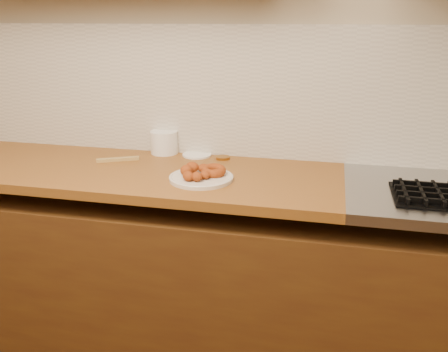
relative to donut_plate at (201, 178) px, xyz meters
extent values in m
cube|color=#B7AA8C|center=(0.07, 0.39, 0.44)|extent=(4.00, 0.02, 2.70)
cube|color=#4F3011|center=(0.07, 0.08, -0.52)|extent=(3.60, 0.60, 0.77)
cube|color=brown|center=(-0.58, 0.08, -0.03)|extent=(2.30, 0.62, 0.04)
cube|color=beige|center=(0.07, 0.38, 0.29)|extent=(3.60, 0.02, 0.60)
cube|color=black|center=(0.87, 0.00, 0.00)|extent=(0.26, 0.26, 0.01)
cube|color=black|center=(0.78, 0.00, 0.01)|extent=(0.01, 0.24, 0.02)
cube|color=black|center=(0.87, -0.09, 0.01)|extent=(0.24, 0.01, 0.02)
cube|color=black|center=(0.84, 0.00, 0.01)|extent=(0.01, 0.24, 0.02)
cube|color=black|center=(0.87, -0.03, 0.01)|extent=(0.24, 0.01, 0.02)
cube|color=black|center=(0.90, 0.00, 0.01)|extent=(0.01, 0.24, 0.02)
cube|color=black|center=(0.87, 0.03, 0.01)|extent=(0.24, 0.01, 0.02)
cube|color=black|center=(0.87, 0.09, 0.01)|extent=(0.24, 0.01, 0.02)
cylinder|color=beige|center=(0.00, 0.00, 0.00)|extent=(0.26, 0.26, 0.01)
torus|color=#994514|center=(0.04, 0.03, 0.03)|extent=(0.13, 0.13, 0.05)
ellipsoid|color=#994514|center=(-0.05, 0.04, 0.03)|extent=(0.07, 0.07, 0.05)
ellipsoid|color=#994514|center=(-0.06, -0.01, 0.03)|extent=(0.06, 0.07, 0.05)
ellipsoid|color=#994514|center=(-0.04, -0.06, 0.03)|extent=(0.07, 0.07, 0.04)
ellipsoid|color=#994514|center=(0.00, -0.06, 0.03)|extent=(0.06, 0.06, 0.04)
ellipsoid|color=#994514|center=(-0.01, 0.06, 0.03)|extent=(0.06, 0.06, 0.04)
ellipsoid|color=#994514|center=(0.02, -0.03, 0.02)|extent=(0.06, 0.06, 0.03)
cylinder|color=white|center=(-0.28, 0.34, 0.05)|extent=(0.16, 0.16, 0.11)
cylinder|color=white|center=(-0.11, 0.33, 0.00)|extent=(0.18, 0.18, 0.01)
cylinder|color=#9E6B25|center=(0.02, 0.31, 0.00)|extent=(0.08, 0.08, 0.01)
cube|color=#AC8D4C|center=(-0.44, 0.17, 0.00)|extent=(0.18, 0.11, 0.01)
camera|label=1|loc=(0.50, -1.76, 0.63)|focal=38.00mm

